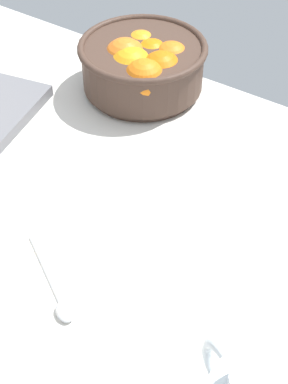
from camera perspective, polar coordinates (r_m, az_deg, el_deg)
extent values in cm
cube|color=silver|center=(78.64, 0.42, -5.92)|extent=(135.43, 80.02, 3.00)
cylinder|color=#473328|center=(104.83, -0.13, 10.62)|extent=(19.88, 19.88, 1.20)
cylinder|color=#473328|center=(102.43, -0.13, 12.66)|extent=(21.60, 21.60, 7.62)
torus|color=#473328|center=(100.47, -0.13, 14.51)|extent=(22.80, 22.80, 1.20)
sphere|color=orange|center=(98.40, 1.75, 11.95)|extent=(7.75, 7.75, 7.75)
sphere|color=orange|center=(101.92, 2.77, 12.99)|extent=(7.53, 7.53, 7.53)
sphere|color=orange|center=(103.15, 0.79, 13.24)|extent=(7.62, 7.62, 7.62)
sphere|color=orange|center=(105.56, -0.31, 14.32)|extent=(6.80, 6.80, 6.80)
sphere|color=orange|center=(103.41, -0.80, 13.22)|extent=(6.74, 6.74, 6.74)
sphere|color=orange|center=(101.54, -1.93, 13.18)|extent=(8.10, 8.10, 8.10)
sphere|color=orange|center=(99.64, -1.33, 12.16)|extent=(8.55, 8.55, 8.55)
sphere|color=orange|center=(95.47, 0.02, 11.25)|extent=(7.37, 7.37, 7.37)
torus|color=white|center=(58.98, 7.94, -17.44)|extent=(6.44, 4.29, 6.69)
ellipsoid|color=silver|center=(70.92, -8.02, -11.96)|extent=(3.89, 3.55, 1.00)
cylinder|color=silver|center=(75.48, -10.01, -7.61)|extent=(10.73, 6.68, 0.70)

